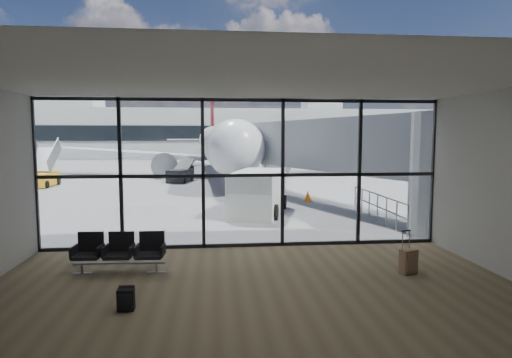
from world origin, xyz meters
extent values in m
plane|color=slate|center=(0.00, 40.00, 0.00)|extent=(220.00, 220.00, 0.00)
cube|color=brown|center=(0.00, -4.00, 0.01)|extent=(12.00, 8.00, 0.01)
cube|color=silver|center=(0.00, -4.00, 4.50)|extent=(12.00, 8.00, 0.02)
cube|color=beige|center=(0.00, -8.00, 2.25)|extent=(12.00, 0.02, 4.50)
cube|color=white|center=(0.00, 0.00, 2.25)|extent=(12.00, 0.04, 4.50)
cube|color=black|center=(0.00, 0.00, 0.06)|extent=(12.00, 0.12, 0.10)
cube|color=black|center=(0.00, 0.00, 2.20)|extent=(12.00, 0.12, 0.10)
cube|color=black|center=(0.00, 0.00, 4.44)|extent=(12.00, 0.12, 0.10)
cube|color=black|center=(-6.00, 0.00, 2.25)|extent=(0.10, 0.12, 4.50)
cube|color=black|center=(-3.60, 0.00, 2.25)|extent=(0.10, 0.12, 4.50)
cube|color=black|center=(-1.20, 0.00, 2.25)|extent=(0.10, 0.12, 4.50)
cube|color=black|center=(1.20, 0.00, 2.25)|extent=(0.10, 0.12, 4.50)
cube|color=black|center=(3.60, 0.00, 2.25)|extent=(0.10, 0.12, 4.50)
cube|color=black|center=(6.00, 0.00, 2.25)|extent=(0.10, 0.12, 4.50)
cylinder|color=#98999D|center=(7.20, 1.00, 2.10)|extent=(2.80, 2.80, 4.20)
cube|color=#98999D|center=(4.55, 8.00, 3.00)|extent=(7.45, 14.81, 2.40)
cube|color=#98999D|center=(1.90, 15.00, 3.00)|extent=(2.60, 2.20, 2.60)
cylinder|color=gray|center=(1.10, 15.00, 0.90)|extent=(0.20, 0.20, 1.80)
cylinder|color=gray|center=(2.70, 15.00, 0.90)|extent=(0.20, 0.20, 1.80)
cylinder|color=black|center=(1.90, 15.00, 0.25)|extent=(1.80, 0.56, 0.56)
cylinder|color=gray|center=(5.60, 0.80, 0.55)|extent=(0.06, 0.06, 1.10)
cylinder|color=gray|center=(5.60, 1.70, 0.55)|extent=(0.06, 0.06, 1.10)
cylinder|color=gray|center=(5.60, 2.60, 0.55)|extent=(0.06, 0.06, 1.10)
cylinder|color=gray|center=(5.60, 3.50, 0.55)|extent=(0.06, 0.06, 1.10)
cylinder|color=gray|center=(5.60, 4.40, 0.55)|extent=(0.06, 0.06, 1.10)
cylinder|color=gray|center=(5.60, 5.30, 0.55)|extent=(0.06, 0.06, 1.10)
cylinder|color=gray|center=(5.60, 6.20, 0.55)|extent=(0.06, 0.06, 1.10)
cylinder|color=gray|center=(5.60, 3.50, 1.08)|extent=(0.06, 5.40, 0.06)
cylinder|color=gray|center=(5.60, 3.50, 0.60)|extent=(0.06, 5.40, 0.06)
cube|color=beige|center=(0.00, 62.00, 4.00)|extent=(80.00, 12.00, 8.00)
cube|color=black|center=(0.00, 55.90, 4.00)|extent=(80.00, 0.20, 2.40)
cube|color=beige|center=(-25.00, 62.00, 9.50)|extent=(10.00, 8.00, 3.00)
cube|color=beige|center=(18.00, 62.00, 9.00)|extent=(6.00, 6.00, 2.00)
cylinder|color=#382619|center=(-39.00, 72.00, 1.53)|extent=(0.50, 0.50, 3.06)
sphere|color=black|center=(-39.00, 72.00, 5.27)|extent=(5.61, 5.61, 5.61)
cylinder|color=#382619|center=(-33.00, 72.00, 1.71)|extent=(0.50, 0.50, 3.42)
sphere|color=black|center=(-33.00, 72.00, 5.89)|extent=(6.27, 6.27, 6.27)
cylinder|color=#382619|center=(-27.00, 72.00, 1.35)|extent=(0.50, 0.50, 2.70)
sphere|color=black|center=(-27.00, 72.00, 4.65)|extent=(4.95, 4.95, 4.95)
cylinder|color=#382619|center=(-21.00, 72.00, 1.53)|extent=(0.50, 0.50, 3.06)
sphere|color=black|center=(-21.00, 72.00, 5.27)|extent=(5.61, 5.61, 5.61)
cylinder|color=#382619|center=(-15.00, 72.00, 1.71)|extent=(0.50, 0.50, 3.42)
sphere|color=black|center=(-15.00, 72.00, 5.89)|extent=(6.27, 6.27, 6.27)
cube|color=gray|center=(-3.22, -2.25, 0.25)|extent=(2.22, 0.19, 0.04)
cube|color=black|center=(-3.98, -2.21, 0.44)|extent=(0.66, 0.62, 0.08)
cube|color=black|center=(-3.96, -1.93, 0.71)|extent=(0.63, 0.10, 0.56)
cube|color=black|center=(-3.22, -2.25, 0.44)|extent=(0.66, 0.62, 0.08)
cube|color=black|center=(-3.21, -1.97, 0.71)|extent=(0.63, 0.10, 0.56)
cube|color=black|center=(-2.46, -2.29, 0.44)|extent=(0.66, 0.62, 0.08)
cube|color=black|center=(-2.45, -2.01, 0.71)|extent=(0.63, 0.10, 0.56)
cylinder|color=gray|center=(-4.13, -2.21, 0.13)|extent=(0.06, 0.06, 0.25)
cylinder|color=gray|center=(-2.31, -2.30, 0.13)|extent=(0.06, 0.06, 0.25)
cube|color=black|center=(-2.58, -4.62, 0.22)|extent=(0.32, 0.20, 0.44)
cube|color=black|center=(-2.59, -4.74, 0.22)|extent=(0.26, 0.06, 0.30)
cylinder|color=black|center=(-2.58, -4.53, 0.44)|extent=(0.30, 0.08, 0.08)
cube|color=brown|center=(3.84, -3.03, 0.32)|extent=(0.45, 0.35, 0.59)
cube|color=brown|center=(3.88, -3.16, 0.32)|extent=(0.33, 0.14, 0.44)
cylinder|color=gray|center=(3.70, -2.96, 0.82)|extent=(0.03, 0.03, 0.49)
cylinder|color=gray|center=(3.91, -2.89, 0.82)|extent=(0.03, 0.03, 0.49)
cube|color=black|center=(3.80, -2.93, 1.06)|extent=(0.26, 0.11, 0.02)
cylinder|color=black|center=(3.70, -2.96, 0.03)|extent=(0.05, 0.07, 0.07)
cylinder|color=black|center=(3.91, -2.89, 0.03)|extent=(0.05, 0.07, 0.07)
cylinder|color=silver|center=(-0.30, 25.04, 2.72)|extent=(4.68, 27.31, 3.35)
sphere|color=silver|center=(0.36, 11.47, 2.72)|extent=(3.35, 3.35, 3.35)
cone|color=silver|center=(-1.08, 40.88, 2.99)|extent=(3.61, 5.59, 3.35)
cube|color=black|center=(0.34, 12.01, 3.17)|extent=(2.04, 1.18, 0.45)
cube|color=silver|center=(-8.04, 25.57, 1.95)|extent=(13.92, 6.53, 1.07)
cylinder|color=black|center=(-4.96, 23.91, 1.04)|extent=(2.05, 3.17, 1.90)
cube|color=silver|center=(-3.95, 40.28, 3.08)|extent=(5.18, 2.41, 0.16)
cube|color=silver|center=(7.35, 26.32, 1.95)|extent=(13.80, 7.71, 1.07)
cylinder|color=black|center=(4.45, 24.37, 1.04)|extent=(2.05, 3.17, 1.90)
cube|color=silver|center=(1.84, 40.57, 3.08)|extent=(5.23, 2.85, 0.16)
cube|color=#590C15|center=(-1.08, 40.88, 5.98)|extent=(0.44, 3.45, 5.44)
cylinder|color=gray|center=(0.28, 13.28, 0.63)|extent=(0.18, 0.18, 1.27)
cylinder|color=black|center=(0.28, 13.28, 0.32)|extent=(0.26, 0.64, 0.63)
cylinder|color=black|center=(-2.86, 25.37, 0.41)|extent=(0.45, 0.89, 0.87)
cylinder|color=black|center=(2.21, 25.62, 0.41)|extent=(0.45, 0.89, 0.87)
cube|color=silver|center=(1.05, 5.70, 0.94)|extent=(3.01, 4.66, 1.87)
cube|color=black|center=(0.60, 4.17, 1.45)|extent=(2.02, 1.58, 0.66)
cylinder|color=black|center=(-0.24, 4.62, 0.33)|extent=(0.41, 0.69, 0.66)
cylinder|color=black|center=(1.55, 4.09, 0.33)|extent=(0.41, 0.69, 0.66)
cylinder|color=black|center=(0.55, 7.31, 0.33)|extent=(0.41, 0.69, 0.66)
cylinder|color=black|center=(2.35, 6.78, 0.33)|extent=(0.41, 0.69, 0.66)
cube|color=black|center=(-3.44, 19.53, 0.50)|extent=(1.88, 2.95, 0.91)
cube|color=black|center=(-3.18, 20.59, 1.18)|extent=(1.60, 2.46, 0.94)
cylinder|color=black|center=(-4.28, 18.80, 0.23)|extent=(0.28, 0.48, 0.45)
cylinder|color=black|center=(-3.04, 18.50, 0.23)|extent=(0.28, 0.48, 0.45)
cylinder|color=black|center=(-3.85, 20.56, 0.23)|extent=(0.28, 0.48, 0.45)
cylinder|color=black|center=(-2.61, 20.26, 0.23)|extent=(0.28, 0.48, 0.45)
cube|color=orange|center=(-12.82, 17.53, 0.50)|extent=(1.85, 3.17, 0.90)
cube|color=gray|center=(-12.84, 18.42, 1.79)|extent=(1.61, 2.57, 1.66)
cylinder|color=black|center=(-13.70, 16.39, 0.25)|extent=(0.23, 0.50, 0.49)
cylinder|color=black|center=(-11.90, 16.42, 0.25)|extent=(0.23, 0.50, 0.49)
cylinder|color=black|center=(-13.73, 18.63, 0.25)|extent=(0.23, 0.50, 0.49)
cylinder|color=black|center=(-11.94, 18.66, 0.25)|extent=(0.23, 0.50, 0.49)
cube|color=orange|center=(4.00, 9.00, 0.01)|extent=(0.41, 0.41, 0.03)
cone|color=orange|center=(4.00, 9.00, 0.29)|extent=(0.39, 0.39, 0.58)
cube|color=#FD530D|center=(1.39, 10.37, 0.02)|extent=(0.46, 0.46, 0.03)
cone|color=#FD530D|center=(1.39, 10.37, 0.33)|extent=(0.43, 0.43, 0.65)
camera|label=1|loc=(-0.86, -12.80, 3.34)|focal=30.00mm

